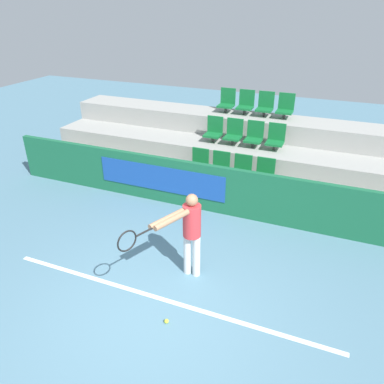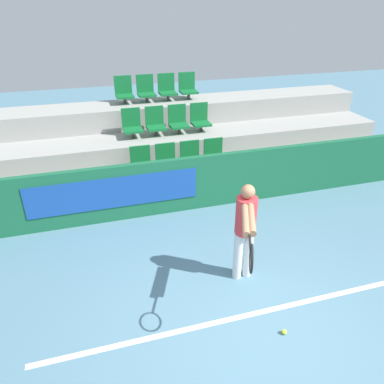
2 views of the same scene
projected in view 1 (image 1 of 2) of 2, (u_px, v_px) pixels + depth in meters
name	position (u px, v px, depth m)	size (l,w,h in m)	color
ground_plane	(153.00, 311.00, 5.69)	(30.00, 30.00, 0.00)	slate
court_baseline	(161.00, 299.00, 5.92)	(5.59, 0.08, 0.01)	white
barrier_wall	(219.00, 190.00, 8.08)	(10.67, 0.14, 1.09)	#19603D
bleacher_tier_front	(228.00, 191.00, 8.69)	(10.27, 1.02, 0.50)	#9E9E99
bleacher_tier_middle	(241.00, 165.00, 9.41)	(10.27, 1.02, 0.99)	#9E9E99
bleacher_tier_back	(251.00, 143.00, 10.13)	(10.27, 1.02, 1.49)	#9E9E99
stadium_chair_0	(199.00, 163.00, 8.82)	(0.41, 0.39, 0.62)	#333333
stadium_chair_1	(220.00, 167.00, 8.64)	(0.41, 0.39, 0.62)	#333333
stadium_chair_2	(242.00, 170.00, 8.47)	(0.41, 0.39, 0.62)	#333333
stadium_chair_3	(264.00, 174.00, 8.29)	(0.41, 0.39, 0.62)	#333333
stadium_chair_4	(214.00, 130.00, 9.42)	(0.41, 0.39, 0.62)	#333333
stadium_chair_5	(234.00, 133.00, 9.25)	(0.41, 0.39, 0.62)	#333333
stadium_chair_6	(254.00, 136.00, 9.07)	(0.41, 0.39, 0.62)	#333333
stadium_chair_7	(276.00, 138.00, 8.90)	(0.41, 0.39, 0.62)	#333333
stadium_chair_8	(227.00, 102.00, 10.03)	(0.41, 0.39, 0.62)	#333333
stadium_chair_9	(246.00, 103.00, 9.85)	(0.41, 0.39, 0.62)	#333333
stadium_chair_10	(265.00, 105.00, 9.68)	(0.41, 0.39, 0.62)	#333333
stadium_chair_11	(285.00, 107.00, 9.51)	(0.41, 0.39, 0.62)	#333333
tennis_player	(188.00, 229.00, 5.98)	(0.69, 1.47, 1.54)	silver
tennis_ball	(166.00, 321.00, 5.47)	(0.07, 0.07, 0.07)	#CCDB33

